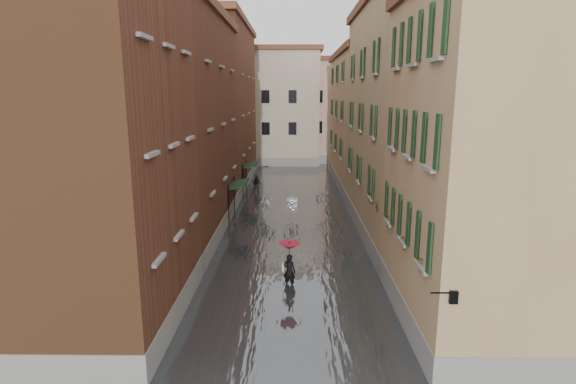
{
  "coord_description": "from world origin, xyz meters",
  "views": [
    {
      "loc": [
        0.1,
        -17.1,
        8.25
      ],
      "look_at": [
        -0.19,
        6.98,
        3.0
      ],
      "focal_mm": 28.0,
      "sensor_mm": 36.0,
      "label": 1
    }
  ],
  "objects": [
    {
      "name": "ground",
      "position": [
        0.0,
        0.0,
        0.0
      ],
      "size": [
        120.0,
        120.0,
        0.0
      ],
      "primitive_type": "plane",
      "color": "#59595B",
      "rests_on": "ground"
    },
    {
      "name": "building_left_mid",
      "position": [
        -7.0,
        9.0,
        6.25
      ],
      "size": [
        6.0,
        14.0,
        12.5
      ],
      "primitive_type": "cube",
      "color": "#56291B",
      "rests_on": "ground"
    },
    {
      "name": "window_planters",
      "position": [
        4.12,
        0.52,
        3.51
      ],
      "size": [
        0.59,
        10.12,
        0.84
      ],
      "color": "#9C4233",
      "rests_on": "ground"
    },
    {
      "name": "building_end_cream",
      "position": [
        -3.0,
        38.0,
        6.5
      ],
      "size": [
        12.0,
        9.0,
        13.0
      ],
      "primitive_type": "cube",
      "color": "beige",
      "rests_on": "ground"
    },
    {
      "name": "building_end_pink",
      "position": [
        6.0,
        40.0,
        6.0
      ],
      "size": [
        10.0,
        9.0,
        12.0
      ],
      "primitive_type": "cube",
      "color": "#C99E8D",
      "rests_on": "ground"
    },
    {
      "name": "building_right_far",
      "position": [
        7.0,
        24.0,
        5.75
      ],
      "size": [
        6.0,
        16.0,
        11.5
      ],
      "primitive_type": "cube",
      "color": "#A47C54",
      "rests_on": "ground"
    },
    {
      "name": "building_left_near",
      "position": [
        -7.0,
        -2.0,
        6.5
      ],
      "size": [
        6.0,
        8.0,
        13.0
      ],
      "primitive_type": "cube",
      "color": "brown",
      "rests_on": "ground"
    },
    {
      "name": "floodwater",
      "position": [
        0.0,
        13.0,
        0.1
      ],
      "size": [
        10.0,
        60.0,
        0.2
      ],
      "primitive_type": "cube",
      "color": "#494C51",
      "rests_on": "ground"
    },
    {
      "name": "building_left_far",
      "position": [
        -7.0,
        24.0,
        7.0
      ],
      "size": [
        6.0,
        16.0,
        14.0
      ],
      "primitive_type": "cube",
      "color": "brown",
      "rests_on": "ground"
    },
    {
      "name": "pedestrian_far",
      "position": [
        -2.96,
        19.87,
        0.83
      ],
      "size": [
        0.82,
        0.65,
        1.66
      ],
      "primitive_type": "imported",
      "rotation": [
        0.0,
        0.0,
        -0.02
      ],
      "color": "#232326",
      "rests_on": "ground"
    },
    {
      "name": "building_right_near",
      "position": [
        7.0,
        -2.0,
        5.75
      ],
      "size": [
        6.0,
        8.0,
        11.5
      ],
      "primitive_type": "cube",
      "color": "#A47C54",
      "rests_on": "ground"
    },
    {
      "name": "building_right_mid",
      "position": [
        7.0,
        9.0,
        6.5
      ],
      "size": [
        6.0,
        14.0,
        13.0
      ],
      "primitive_type": "cube",
      "color": "tan",
      "rests_on": "ground"
    },
    {
      "name": "pedestrian_main",
      "position": [
        -0.06,
        1.09,
        1.28
      ],
      "size": [
        0.96,
        0.96,
        2.06
      ],
      "color": "black",
      "rests_on": "ground"
    },
    {
      "name": "awning_far",
      "position": [
        -3.49,
        19.45,
        2.46
      ],
      "size": [
        1.09,
        2.92,
        2.8
      ],
      "color": "black",
      "rests_on": "ground"
    },
    {
      "name": "wall_lantern",
      "position": [
        4.33,
        -6.0,
        3.01
      ],
      "size": [
        0.71,
        0.22,
        0.35
      ],
      "color": "black",
      "rests_on": "ground"
    },
    {
      "name": "awning_near",
      "position": [
        -3.49,
        11.47,
        2.46
      ],
      "size": [
        1.09,
        2.86,
        2.8
      ],
      "color": "black",
      "rests_on": "ground"
    }
  ]
}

